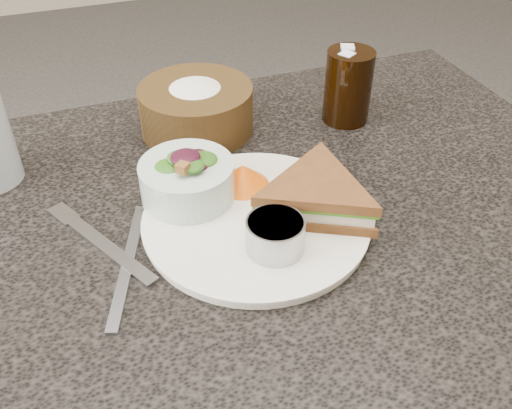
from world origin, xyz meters
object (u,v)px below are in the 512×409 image
object	(u,v)px
dining_table	(242,401)
salad_bowl	(187,174)
dinner_plate	(256,221)
cola_glass	(348,83)
sandwich	(317,196)
dressing_ramekin	(275,235)
bread_basket	(196,101)

from	to	relation	value
dining_table	salad_bowl	bearing A→B (deg)	127.48
dinner_plate	cola_glass	size ratio (longest dim) A/B	2.20
sandwich	cola_glass	xyz separation A→B (m)	(0.14, 0.20, 0.03)
sandwich	salad_bowl	distance (m)	0.16
sandwich	salad_bowl	xyz separation A→B (m)	(-0.13, 0.08, 0.01)
dressing_ramekin	salad_bowl	bearing A→B (deg)	117.88
dinner_plate	salad_bowl	distance (m)	0.10
dining_table	bread_basket	size ratio (longest dim) A/B	6.14
salad_bowl	dressing_ramekin	distance (m)	0.14
bread_basket	cola_glass	xyz separation A→B (m)	(0.22, -0.05, 0.01)
dinner_plate	bread_basket	bearing A→B (deg)	91.76
dining_table	dressing_ramekin	distance (m)	0.41
dining_table	dressing_ramekin	world-z (taller)	dressing_ramekin
sandwich	cola_glass	world-z (taller)	cola_glass
sandwich	cola_glass	distance (m)	0.24
sandwich	dressing_ramekin	bearing A→B (deg)	-119.36
dressing_ramekin	cola_glass	size ratio (longest dim) A/B	0.54
dinner_plate	dressing_ramekin	xyz separation A→B (m)	(0.00, -0.06, 0.02)
dinner_plate	cola_glass	bearing A→B (deg)	41.26
sandwich	dressing_ramekin	size ratio (longest dim) A/B	2.57
dining_table	sandwich	world-z (taller)	sandwich
dining_table	bread_basket	xyz separation A→B (m)	(0.01, 0.22, 0.42)
dining_table	dressing_ramekin	size ratio (longest dim) A/B	15.55
salad_bowl	cola_glass	world-z (taller)	cola_glass
dining_table	bread_basket	world-z (taller)	bread_basket
dining_table	sandwich	size ratio (longest dim) A/B	6.06
dinner_plate	bread_basket	distance (m)	0.23
dining_table	sandwich	distance (m)	0.42
salad_bowl	dining_table	bearing A→B (deg)	-52.52
bread_basket	dining_table	bearing A→B (deg)	-93.51
bread_basket	cola_glass	size ratio (longest dim) A/B	1.36
sandwich	salad_bowl	bearing A→B (deg)	177.61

